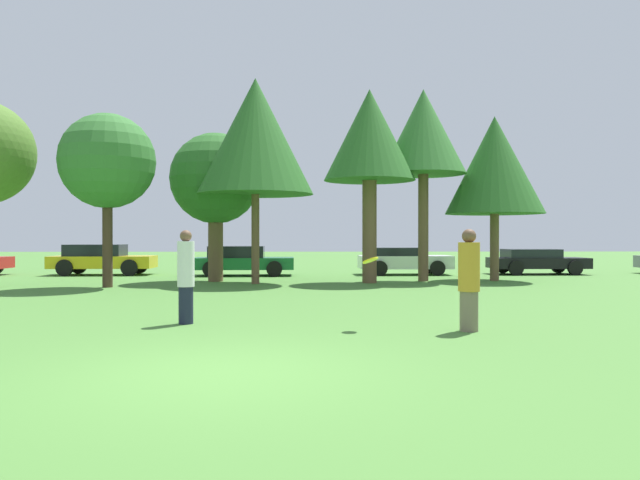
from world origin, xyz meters
TOP-DOWN VIEW (x-y plane):
  - ground_plane at (0.00, 0.00)m, footprint 120.00×120.00m
  - person_thrower at (-1.24, 4.11)m, footprint 0.32×0.32m
  - person_catcher at (3.86, 3.11)m, footprint 0.37×0.37m
  - frisbee at (2.17, 3.44)m, footprint 0.31×0.29m
  - tree_1 at (-5.44, 12.45)m, footprint 3.08×3.08m
  - tree_2 at (-2.32, 15.02)m, footprint 3.34×3.34m
  - tree_3 at (-0.75, 13.82)m, footprint 4.07×4.07m
  - tree_4 at (3.29, 14.15)m, footprint 3.27×3.27m
  - tree_5 at (5.37, 14.95)m, footprint 3.16×3.16m
  - tree_6 at (8.08, 15.08)m, footprint 3.66×3.66m
  - parked_car_yellow at (-7.85, 18.93)m, footprint 4.35×1.94m
  - parked_car_green at (-1.71, 18.36)m, footprint 4.24×2.09m
  - parked_car_white at (5.26, 18.85)m, footprint 4.00×2.01m
  - parked_car_black at (11.13, 18.94)m, footprint 4.19×1.90m

SIDE VIEW (x-z plane):
  - ground_plane at x=0.00m, z-range 0.00..0.00m
  - parked_car_black at x=11.13m, z-range 0.05..1.15m
  - parked_car_white at x=5.26m, z-range 0.04..1.22m
  - parked_car_green at x=-1.71m, z-range 0.03..1.28m
  - parked_car_yellow at x=-7.85m, z-range 0.04..1.35m
  - person_catcher at x=3.86m, z-range 0.00..1.78m
  - person_thrower at x=-1.24m, z-range 0.01..1.78m
  - frisbee at x=2.17m, z-range 1.13..1.31m
  - tree_2 at x=-2.32m, z-range 1.01..6.49m
  - tree_1 at x=-5.44m, z-range 1.26..6.91m
  - tree_6 at x=8.08m, z-range 1.23..7.39m
  - tree_3 at x=-0.75m, z-range 1.55..8.76m
  - tree_4 at x=3.29m, z-range 1.73..8.65m
  - tree_5 at x=5.37m, z-range 1.92..9.04m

